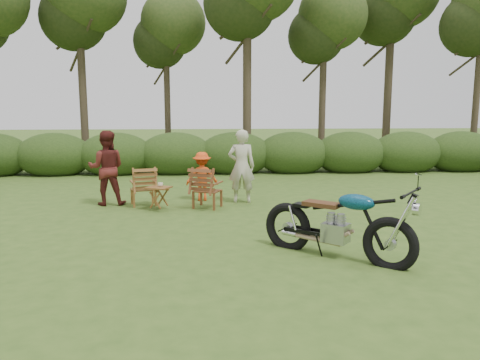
{
  "coord_description": "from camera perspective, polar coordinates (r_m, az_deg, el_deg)",
  "views": [
    {
      "loc": [
        -0.97,
        -6.83,
        2.25
      ],
      "look_at": [
        -0.35,
        1.69,
        0.9
      ],
      "focal_mm": 35.0,
      "sensor_mm": 36.0,
      "label": 1
    }
  ],
  "objects": [
    {
      "name": "adult_b",
      "position": [
        11.25,
        -15.77,
        -2.9
      ],
      "size": [
        0.88,
        0.71,
        1.71
      ],
      "primitive_type": "imported",
      "rotation": [
        0.0,
        0.0,
        3.22
      ],
      "color": "#551C18",
      "rests_on": "ground"
    },
    {
      "name": "tree_line",
      "position": [
        16.7,
        0.96,
        14.34
      ],
      "size": [
        22.52,
        11.62,
        8.14
      ],
      "color": "#352A1D",
      "rests_on": "ground"
    },
    {
      "name": "child",
      "position": [
        11.34,
        -4.61,
        -2.49
      ],
      "size": [
        0.77,
        0.46,
        1.17
      ],
      "primitive_type": "imported",
      "rotation": [
        0.0,
        0.0,
        3.17
      ],
      "color": "#DB4514",
      "rests_on": "ground"
    },
    {
      "name": "adult_a",
      "position": [
        11.09,
        0.18,
        -2.73
      ],
      "size": [
        0.65,
        0.45,
        1.72
      ],
      "primitive_type": "imported",
      "rotation": [
        0.0,
        0.0,
        3.08
      ],
      "color": "beige",
      "rests_on": "ground"
    },
    {
      "name": "motorcycle",
      "position": [
        7.32,
        11.49,
        -9.12
      ],
      "size": [
        2.34,
        2.15,
        1.32
      ],
      "primitive_type": null,
      "rotation": [
        0.0,
        0.0,
        -0.69
      ],
      "color": "#0A658D",
      "rests_on": "ground"
    },
    {
      "name": "lawn_chair_left",
      "position": [
        10.99,
        -11.65,
        -3.02
      ],
      "size": [
        0.75,
        0.75,
        0.89
      ],
      "primitive_type": null,
      "rotation": [
        0.0,
        0.0,
        3.41
      ],
      "color": "brown",
      "rests_on": "ground"
    },
    {
      "name": "cup",
      "position": [
        10.35,
        -9.68,
        -0.54
      ],
      "size": [
        0.14,
        0.14,
        0.09
      ],
      "primitive_type": "imported",
      "rotation": [
        0.0,
        0.0,
        -0.27
      ],
      "color": "beige",
      "rests_on": "side_table"
    },
    {
      "name": "side_table",
      "position": [
        10.36,
        -9.85,
        -2.24
      ],
      "size": [
        0.63,
        0.59,
        0.52
      ],
      "primitive_type": null,
      "rotation": [
        0.0,
        0.0,
        -0.43
      ],
      "color": "brown",
      "rests_on": "ground"
    },
    {
      "name": "ground",
      "position": [
        7.26,
        3.79,
        -9.11
      ],
      "size": [
        80.0,
        80.0,
        0.0
      ],
      "primitive_type": "plane",
      "color": "#334E1A",
      "rests_on": "ground"
    },
    {
      "name": "lawn_chair_right",
      "position": [
        10.53,
        -3.98,
        -3.38
      ],
      "size": [
        0.83,
        0.83,
        0.92
      ],
      "primitive_type": null,
      "rotation": [
        0.0,
        0.0,
        2.72
      ],
      "color": "brown",
      "rests_on": "ground"
    }
  ]
}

